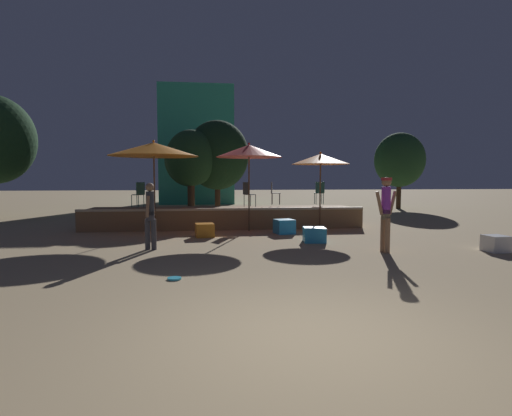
{
  "coord_description": "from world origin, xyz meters",
  "views": [
    {
      "loc": [
        -1.13,
        -4.19,
        1.79
      ],
      "look_at": [
        0.0,
        5.07,
        1.11
      ],
      "focal_mm": 28.0,
      "sensor_mm": 36.0,
      "label": 1
    }
  ],
  "objects_px": {
    "patio_umbrella_1": "(321,159)",
    "background_tree_1": "(400,160)",
    "cube_seat_2": "(205,230)",
    "background_tree_3": "(217,155)",
    "cube_seat_1": "(314,235)",
    "cube_seat_0": "(284,227)",
    "bistro_chair_2": "(320,191)",
    "cube_seat_3": "(496,244)",
    "frisbee_disc": "(174,278)",
    "patio_umbrella_2": "(249,151)",
    "patio_umbrella_0": "(154,149)",
    "background_tree_2": "(189,160)",
    "person_0": "(150,214)",
    "bistro_chair_0": "(248,192)",
    "bistro_chair_1": "(274,191)",
    "background_tree_0": "(191,158)",
    "person_1": "(386,209)",
    "bistro_chair_3": "(139,192)"
  },
  "relations": [
    {
      "from": "cube_seat_2",
      "to": "bistro_chair_3",
      "type": "height_order",
      "value": "bistro_chair_3"
    },
    {
      "from": "patio_umbrella_0",
      "to": "background_tree_2",
      "type": "xyz_separation_m",
      "value": [
        0.65,
        11.79,
        0.22
      ]
    },
    {
      "from": "person_0",
      "to": "background_tree_1",
      "type": "xyz_separation_m",
      "value": [
        12.84,
        12.44,
        2.0
      ]
    },
    {
      "from": "patio_umbrella_1",
      "to": "background_tree_1",
      "type": "xyz_separation_m",
      "value": [
        7.45,
        9.01,
        0.43
      ]
    },
    {
      "from": "patio_umbrella_1",
      "to": "cube_seat_3",
      "type": "bearing_deg",
      "value": -56.92
    },
    {
      "from": "background_tree_2",
      "to": "cube_seat_2",
      "type": "bearing_deg",
      "value": -85.6
    },
    {
      "from": "patio_umbrella_0",
      "to": "cube_seat_1",
      "type": "distance_m",
      "value": 6.02
    },
    {
      "from": "patio_umbrella_1",
      "to": "background_tree_0",
      "type": "distance_m",
      "value": 7.77
    },
    {
      "from": "cube_seat_0",
      "to": "cube_seat_3",
      "type": "relative_size",
      "value": 1.33
    },
    {
      "from": "patio_umbrella_1",
      "to": "cube_seat_3",
      "type": "height_order",
      "value": "patio_umbrella_1"
    },
    {
      "from": "patio_umbrella_1",
      "to": "background_tree_1",
      "type": "bearing_deg",
      "value": 50.42
    },
    {
      "from": "person_0",
      "to": "bistro_chair_2",
      "type": "xyz_separation_m",
      "value": [
        5.91,
        5.32,
        0.4
      ]
    },
    {
      "from": "patio_umbrella_0",
      "to": "cube_seat_0",
      "type": "distance_m",
      "value": 5.01
    },
    {
      "from": "frisbee_disc",
      "to": "background_tree_2",
      "type": "height_order",
      "value": "background_tree_2"
    },
    {
      "from": "patio_umbrella_1",
      "to": "background_tree_1",
      "type": "distance_m",
      "value": 11.7
    },
    {
      "from": "bistro_chair_1",
      "to": "background_tree_3",
      "type": "relative_size",
      "value": 0.19
    },
    {
      "from": "frisbee_disc",
      "to": "background_tree_3",
      "type": "xyz_separation_m",
      "value": [
        1.13,
        13.58,
        2.98
      ]
    },
    {
      "from": "cube_seat_0",
      "to": "cube_seat_1",
      "type": "xyz_separation_m",
      "value": [
        0.51,
        -1.82,
        -0.03
      ]
    },
    {
      "from": "patio_umbrella_0",
      "to": "cube_seat_3",
      "type": "bearing_deg",
      "value": -27.95
    },
    {
      "from": "cube_seat_1",
      "to": "cube_seat_3",
      "type": "distance_m",
      "value": 4.51
    },
    {
      "from": "bistro_chair_0",
      "to": "bistro_chair_1",
      "type": "xyz_separation_m",
      "value": [
        1.15,
        1.21,
        0.0
      ]
    },
    {
      "from": "person_0",
      "to": "background_tree_1",
      "type": "distance_m",
      "value": 17.99
    },
    {
      "from": "cube_seat_1",
      "to": "patio_umbrella_1",
      "type": "bearing_deg",
      "value": 70.93
    },
    {
      "from": "cube_seat_2",
      "to": "background_tree_3",
      "type": "xyz_separation_m",
      "value": [
        0.62,
        8.38,
        2.79
      ]
    },
    {
      "from": "bistro_chair_0",
      "to": "frisbee_disc",
      "type": "bearing_deg",
      "value": 132.14
    },
    {
      "from": "background_tree_3",
      "to": "cube_seat_1",
      "type": "bearing_deg",
      "value": -75.74
    },
    {
      "from": "cube_seat_2",
      "to": "background_tree_1",
      "type": "relative_size",
      "value": 0.14
    },
    {
      "from": "cube_seat_1",
      "to": "bistro_chair_2",
      "type": "distance_m",
      "value": 4.98
    },
    {
      "from": "cube_seat_2",
      "to": "background_tree_0",
      "type": "bearing_deg",
      "value": 95.04
    },
    {
      "from": "patio_umbrella_2",
      "to": "bistro_chair_0",
      "type": "bearing_deg",
      "value": 86.68
    },
    {
      "from": "patio_umbrella_1",
      "to": "background_tree_1",
      "type": "height_order",
      "value": "background_tree_1"
    },
    {
      "from": "frisbee_disc",
      "to": "background_tree_2",
      "type": "relative_size",
      "value": 0.05
    },
    {
      "from": "patio_umbrella_0",
      "to": "person_1",
      "type": "height_order",
      "value": "patio_umbrella_0"
    },
    {
      "from": "frisbee_disc",
      "to": "background_tree_1",
      "type": "xyz_separation_m",
      "value": [
        12.0,
        15.57,
        2.89
      ]
    },
    {
      "from": "patio_umbrella_2",
      "to": "person_1",
      "type": "bearing_deg",
      "value": -57.09
    },
    {
      "from": "person_1",
      "to": "frisbee_disc",
      "type": "height_order",
      "value": "person_1"
    },
    {
      "from": "patio_umbrella_2",
      "to": "background_tree_3",
      "type": "relative_size",
      "value": 0.63
    },
    {
      "from": "patio_umbrella_2",
      "to": "background_tree_1",
      "type": "xyz_separation_m",
      "value": [
        9.98,
        9.09,
        0.17
      ]
    },
    {
      "from": "patio_umbrella_1",
      "to": "cube_seat_2",
      "type": "distance_m",
      "value": 4.83
    },
    {
      "from": "cube_seat_2",
      "to": "bistro_chair_0",
      "type": "height_order",
      "value": "bistro_chair_0"
    },
    {
      "from": "patio_umbrella_0",
      "to": "bistro_chair_2",
      "type": "distance_m",
      "value": 6.69
    },
    {
      "from": "cube_seat_2",
      "to": "person_0",
      "type": "xyz_separation_m",
      "value": [
        -1.34,
        -2.08,
        0.7
      ]
    },
    {
      "from": "cube_seat_1",
      "to": "cube_seat_3",
      "type": "relative_size",
      "value": 1.31
    },
    {
      "from": "cube_seat_0",
      "to": "bistro_chair_2",
      "type": "xyz_separation_m",
      "value": [
        1.98,
        2.81,
        1.08
      ]
    },
    {
      "from": "cube_seat_3",
      "to": "frisbee_disc",
      "type": "height_order",
      "value": "cube_seat_3"
    },
    {
      "from": "cube_seat_2",
      "to": "background_tree_0",
      "type": "distance_m",
      "value": 7.98
    },
    {
      "from": "bistro_chair_3",
      "to": "cube_seat_3",
      "type": "bearing_deg",
      "value": 101.37
    },
    {
      "from": "person_1",
      "to": "bistro_chair_0",
      "type": "bearing_deg",
      "value": 19.62
    },
    {
      "from": "cube_seat_1",
      "to": "bistro_chair_2",
      "type": "bearing_deg",
      "value": 72.41
    },
    {
      "from": "background_tree_2",
      "to": "bistro_chair_2",
      "type": "bearing_deg",
      "value": -60.4
    }
  ]
}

